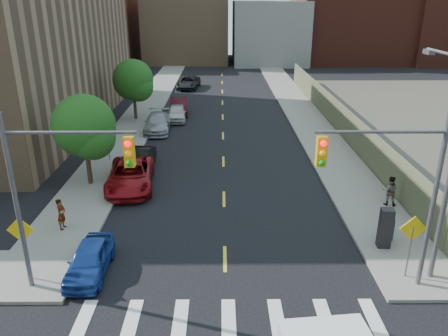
{
  "coord_description": "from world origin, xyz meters",
  "views": [
    {
      "loc": [
        -0.15,
        -8.13,
        10.54
      ],
      "look_at": [
        -0.0,
        13.67,
        2.0
      ],
      "focal_mm": 35.0,
      "sensor_mm": 36.0,
      "label": 1
    }
  ],
  "objects_px": {
    "parked_car_red": "(130,175)",
    "parked_car_maroon": "(179,106)",
    "parked_car_blue": "(90,260)",
    "pedestrian_west": "(61,214)",
    "parked_car_black": "(139,160)",
    "pedestrian_east": "(390,191)",
    "mailbox": "(388,226)",
    "parked_car_grey": "(188,82)",
    "parked_car_silver": "(157,123)",
    "parked_car_white": "(177,113)",
    "payphone": "(385,228)"
  },
  "relations": [
    {
      "from": "parked_car_red",
      "to": "parked_car_maroon",
      "type": "distance_m",
      "value": 17.51
    },
    {
      "from": "parked_car_blue",
      "to": "pedestrian_west",
      "type": "height_order",
      "value": "pedestrian_west"
    },
    {
      "from": "parked_car_blue",
      "to": "parked_car_black",
      "type": "relative_size",
      "value": 0.88
    },
    {
      "from": "parked_car_black",
      "to": "pedestrian_east",
      "type": "xyz_separation_m",
      "value": [
        14.31,
        -5.58,
        0.28
      ]
    },
    {
      "from": "parked_car_black",
      "to": "mailbox",
      "type": "height_order",
      "value": "mailbox"
    },
    {
      "from": "parked_car_black",
      "to": "pedestrian_east",
      "type": "height_order",
      "value": "pedestrian_east"
    },
    {
      "from": "parked_car_red",
      "to": "pedestrian_west",
      "type": "bearing_deg",
      "value": -119.5
    },
    {
      "from": "parked_car_black",
      "to": "parked_car_grey",
      "type": "height_order",
      "value": "parked_car_grey"
    },
    {
      "from": "parked_car_silver",
      "to": "parked_car_grey",
      "type": "relative_size",
      "value": 0.96
    },
    {
      "from": "parked_car_silver",
      "to": "pedestrian_east",
      "type": "height_order",
      "value": "pedestrian_east"
    },
    {
      "from": "mailbox",
      "to": "pedestrian_west",
      "type": "distance_m",
      "value": 15.28
    },
    {
      "from": "parked_car_grey",
      "to": "mailbox",
      "type": "distance_m",
      "value": 38.39
    },
    {
      "from": "parked_car_black",
      "to": "parked_car_grey",
      "type": "distance_m",
      "value": 27.52
    },
    {
      "from": "parked_car_black",
      "to": "parked_car_white",
      "type": "height_order",
      "value": "parked_car_white"
    },
    {
      "from": "parked_car_white",
      "to": "mailbox",
      "type": "distance_m",
      "value": 24.4
    },
    {
      "from": "pedestrian_west",
      "to": "pedestrian_east",
      "type": "bearing_deg",
      "value": -74.95
    },
    {
      "from": "parked_car_red",
      "to": "payphone",
      "type": "relative_size",
      "value": 3.02
    },
    {
      "from": "parked_car_silver",
      "to": "payphone",
      "type": "xyz_separation_m",
      "value": [
        12.57,
        -18.63,
        0.34
      ]
    },
    {
      "from": "parked_car_black",
      "to": "mailbox",
      "type": "bearing_deg",
      "value": -30.98
    },
    {
      "from": "parked_car_red",
      "to": "mailbox",
      "type": "height_order",
      "value": "parked_car_red"
    },
    {
      "from": "parked_car_white",
      "to": "pedestrian_west",
      "type": "relative_size",
      "value": 2.7
    },
    {
      "from": "parked_car_black",
      "to": "payphone",
      "type": "distance_m",
      "value": 15.94
    },
    {
      "from": "pedestrian_west",
      "to": "parked_car_blue",
      "type": "bearing_deg",
      "value": -140.02
    },
    {
      "from": "parked_car_blue",
      "to": "parked_car_white",
      "type": "xyz_separation_m",
      "value": [
        1.3,
        23.86,
        0.08
      ]
    },
    {
      "from": "parked_car_silver",
      "to": "pedestrian_west",
      "type": "xyz_separation_m",
      "value": [
        -2.28,
        -16.9,
        0.19
      ]
    },
    {
      "from": "parked_car_blue",
      "to": "parked_car_grey",
      "type": "bearing_deg",
      "value": 87.6
    },
    {
      "from": "parked_car_silver",
      "to": "payphone",
      "type": "height_order",
      "value": "payphone"
    },
    {
      "from": "parked_car_maroon",
      "to": "parked_car_silver",
      "type": "bearing_deg",
      "value": -107.7
    },
    {
      "from": "payphone",
      "to": "pedestrian_west",
      "type": "height_order",
      "value": "payphone"
    },
    {
      "from": "parked_car_red",
      "to": "parked_car_white",
      "type": "distance_m",
      "value": 15.26
    },
    {
      "from": "parked_car_silver",
      "to": "parked_car_grey",
      "type": "bearing_deg",
      "value": 83.0
    },
    {
      "from": "parked_car_red",
      "to": "mailbox",
      "type": "bearing_deg",
      "value": -31.52
    },
    {
      "from": "parked_car_blue",
      "to": "pedestrian_west",
      "type": "distance_m",
      "value": 4.15
    },
    {
      "from": "parked_car_maroon",
      "to": "pedestrian_west",
      "type": "xyz_separation_m",
      "value": [
        -3.58,
        -22.67,
        0.16
      ]
    },
    {
      "from": "parked_car_maroon",
      "to": "parked_car_grey",
      "type": "bearing_deg",
      "value": 84.99
    },
    {
      "from": "parked_car_blue",
      "to": "parked_car_silver",
      "type": "bearing_deg",
      "value": 89.51
    },
    {
      "from": "parked_car_white",
      "to": "payphone",
      "type": "xyz_separation_m",
      "value": [
        11.27,
        -22.14,
        0.36
      ]
    },
    {
      "from": "parked_car_blue",
      "to": "parked_car_black",
      "type": "xyz_separation_m",
      "value": [
        0.0,
        11.51,
        0.06
      ]
    },
    {
      "from": "parked_car_silver",
      "to": "pedestrian_west",
      "type": "distance_m",
      "value": 17.05
    },
    {
      "from": "payphone",
      "to": "pedestrian_east",
      "type": "height_order",
      "value": "payphone"
    },
    {
      "from": "parked_car_silver",
      "to": "pedestrian_west",
      "type": "height_order",
      "value": "pedestrian_west"
    },
    {
      "from": "parked_car_black",
      "to": "parked_car_maroon",
      "type": "height_order",
      "value": "parked_car_maroon"
    },
    {
      "from": "parked_car_white",
      "to": "mailbox",
      "type": "height_order",
      "value": "mailbox"
    },
    {
      "from": "parked_car_white",
      "to": "payphone",
      "type": "bearing_deg",
      "value": -65.59
    },
    {
      "from": "mailbox",
      "to": "parked_car_white",
      "type": "bearing_deg",
      "value": 131.86
    },
    {
      "from": "parked_car_grey",
      "to": "pedestrian_east",
      "type": "distance_m",
      "value": 35.53
    },
    {
      "from": "parked_car_silver",
      "to": "pedestrian_east",
      "type": "bearing_deg",
      "value": -48.22
    },
    {
      "from": "parked_car_white",
      "to": "parked_car_maroon",
      "type": "xyz_separation_m",
      "value": [
        0.0,
        2.26,
        0.05
      ]
    },
    {
      "from": "parked_car_blue",
      "to": "parked_car_black",
      "type": "bearing_deg",
      "value": 89.51
    },
    {
      "from": "parked_car_red",
      "to": "parked_car_grey",
      "type": "bearing_deg",
      "value": 81.7
    }
  ]
}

